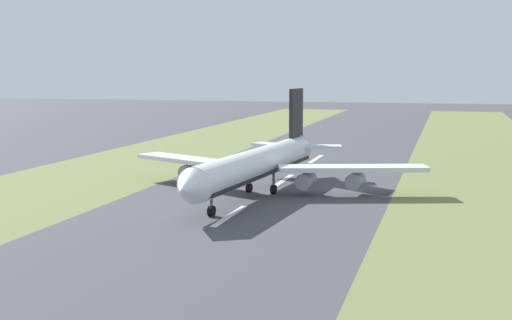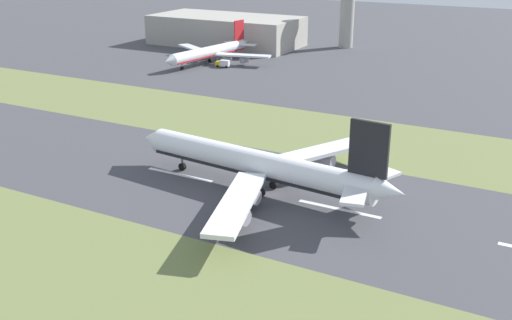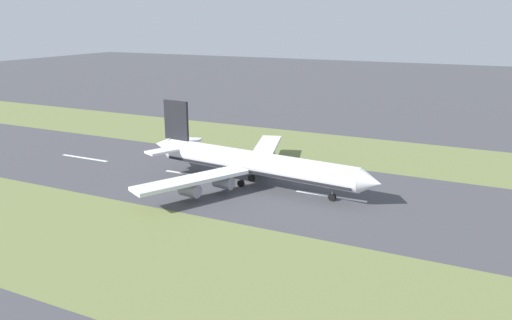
{
  "view_description": "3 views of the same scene",
  "coord_description": "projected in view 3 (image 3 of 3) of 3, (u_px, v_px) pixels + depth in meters",
  "views": [
    {
      "loc": [
        -35.08,
        136.96,
        24.41
      ],
      "look_at": [
        0.85,
        4.55,
        7.0
      ],
      "focal_mm": 50.0,
      "sensor_mm": 36.0,
      "label": 1
    },
    {
      "loc": [
        -107.01,
        -53.3,
        53.01
      ],
      "look_at": [
        0.85,
        4.55,
        7.0
      ],
      "focal_mm": 42.0,
      "sensor_mm": 36.0,
      "label": 2
    },
    {
      "loc": [
        111.81,
        58.1,
        42.11
      ],
      "look_at": [
        0.85,
        4.55,
        7.0
      ],
      "focal_mm": 35.0,
      "sensor_mm": 36.0,
      "label": 3
    }
  ],
  "objects": [
    {
      "name": "centreline_dash_near",
      "position": [
        85.0,
        158.0,
        155.83
      ],
      "size": [
        1.2,
        18.0,
        0.01
      ],
      "primitive_type": "cube",
      "color": "silver",
      "rests_on": "ground"
    },
    {
      "name": "centreline_dash_mid",
      "position": [
        193.0,
        175.0,
        139.12
      ],
      "size": [
        1.2,
        18.0,
        0.01
      ],
      "primitive_type": "cube",
      "color": "silver",
      "rests_on": "ground"
    },
    {
      "name": "grass_median_east",
      "position": [
        132.0,
        251.0,
        93.68
      ],
      "size": [
        40.0,
        600.0,
        0.01
      ],
      "primitive_type": "cube",
      "color": "olive",
      "rests_on": "ground"
    },
    {
      "name": "grass_median_west",
      "position": [
        302.0,
        145.0,
        171.64
      ],
      "size": [
        40.0,
        600.0,
        0.01
      ],
      "primitive_type": "cube",
      "color": "olive",
      "rests_on": "ground"
    },
    {
      "name": "airplane_main_jet",
      "position": [
        250.0,
        163.0,
        129.32
      ],
      "size": [
        63.86,
        67.22,
        20.2
      ],
      "color": "white",
      "rests_on": "ground"
    },
    {
      "name": "centreline_dash_far",
      "position": [
        331.0,
        196.0,
        122.4
      ],
      "size": [
        1.2,
        18.0,
        0.01
      ],
      "primitive_type": "cube",
      "color": "silver",
      "rests_on": "ground"
    },
    {
      "name": "ground_plane",
      "position": [
        242.0,
        182.0,
        132.66
      ],
      "size": [
        800.0,
        800.0,
        0.0
      ],
      "primitive_type": "plane",
      "color": "#424247"
    }
  ]
}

